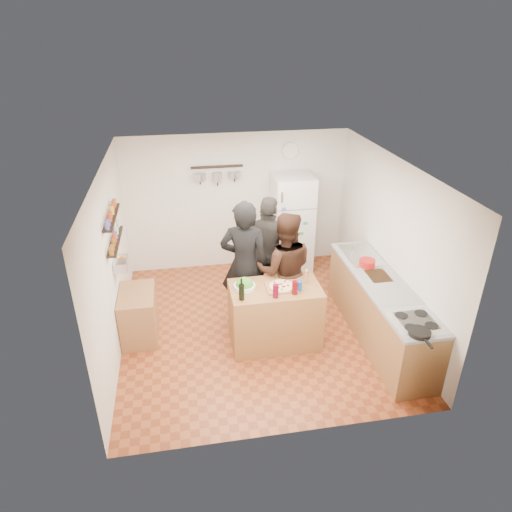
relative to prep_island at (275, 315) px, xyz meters
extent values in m
plane|color=brown|center=(-0.18, 0.42, -0.46)|extent=(4.20, 4.20, 0.00)
plane|color=white|center=(-0.18, 0.42, 2.04)|extent=(4.20, 4.20, 0.00)
plane|color=silver|center=(-0.18, 2.52, 0.79)|extent=(4.00, 0.00, 4.00)
plane|color=silver|center=(-2.18, 0.42, 0.79)|extent=(0.00, 4.20, 4.20)
plane|color=silver|center=(1.82, 0.42, 0.79)|extent=(0.00, 4.20, 4.20)
cube|color=brown|center=(0.00, 0.00, 0.00)|extent=(1.25, 0.72, 0.91)
cube|color=#985C37|center=(0.08, -0.02, 0.47)|extent=(0.42, 0.34, 0.02)
cylinder|color=beige|center=(0.08, -0.02, 0.48)|extent=(0.34, 0.34, 0.02)
cylinder|color=silver|center=(-0.42, 0.05, 0.48)|extent=(0.30, 0.30, 0.06)
cylinder|color=black|center=(-0.50, -0.22, 0.57)|extent=(0.07, 0.07, 0.22)
cylinder|color=#4F061B|center=(-0.05, -0.24, 0.55)|extent=(0.08, 0.08, 0.19)
cylinder|color=#56070C|center=(0.22, -0.20, 0.55)|extent=(0.08, 0.08, 0.19)
cylinder|color=#9F6A42|center=(0.45, 0.05, 0.54)|extent=(0.05, 0.05, 0.17)
cylinder|color=navy|center=(0.30, -0.12, 0.52)|extent=(0.09, 0.09, 0.14)
imported|color=black|center=(-0.34, 0.57, 0.54)|extent=(0.84, 0.67, 1.99)
imported|color=black|center=(0.23, 0.47, 0.45)|extent=(0.98, 0.82, 1.81)
imported|color=#292725|center=(0.12, 1.03, 0.47)|extent=(1.17, 0.92, 1.85)
cube|color=#9E7042|center=(1.52, -0.13, -0.01)|extent=(0.63, 2.63, 0.90)
cube|color=white|center=(1.52, -1.08, 0.46)|extent=(0.60, 0.62, 0.02)
cylinder|color=black|center=(1.42, -1.34, 0.49)|extent=(0.26, 0.26, 0.05)
cube|color=silver|center=(1.52, 0.72, 0.46)|extent=(0.50, 0.80, 0.03)
cube|color=#8E5D33|center=(1.52, 0.06, 0.46)|extent=(0.30, 0.40, 0.02)
cylinder|color=#A51312|center=(1.47, 0.36, 0.51)|extent=(0.24, 0.24, 0.10)
cube|color=white|center=(0.77, 2.17, 0.45)|extent=(0.70, 0.68, 1.80)
cylinder|color=silver|center=(0.77, 2.50, 1.69)|extent=(0.30, 0.03, 0.30)
cube|color=black|center=(-2.11, 0.62, 1.04)|extent=(0.12, 1.00, 0.02)
cube|color=black|center=(-2.11, 0.62, 1.40)|extent=(0.12, 1.00, 0.02)
cube|color=silver|center=(-2.08, 0.62, 0.69)|extent=(0.18, 0.35, 0.14)
cube|color=#97693F|center=(-1.92, 0.47, -0.09)|extent=(0.50, 0.80, 0.73)
cube|color=black|center=(-0.53, 2.42, 1.49)|extent=(0.90, 0.04, 0.04)
camera|label=1|loc=(-1.19, -5.25, 3.68)|focal=32.00mm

